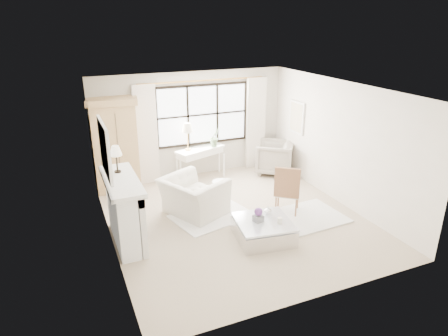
{
  "coord_description": "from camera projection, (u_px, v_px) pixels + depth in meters",
  "views": [
    {
      "loc": [
        -3.13,
        -6.72,
        3.94
      ],
      "look_at": [
        -0.18,
        0.2,
        1.09
      ],
      "focal_mm": 32.0,
      "sensor_mm": 36.0,
      "label": 1
    }
  ],
  "objects": [
    {
      "name": "wall_right",
      "position": [
        340.0,
        143.0,
        8.76
      ],
      "size": [
        0.0,
        5.5,
        5.5
      ],
      "primitive_type": "plane",
      "rotation": [
        1.57,
        0.0,
        -1.57
      ],
      "color": "silver",
      "rests_on": "ground"
    },
    {
      "name": "curtain_rod",
      "position": [
        203.0,
        81.0,
        9.85
      ],
      "size": [
        3.3,
        0.04,
        0.04
      ],
      "primitive_type": "cylinder",
      "rotation": [
        0.0,
        1.57,
        0.0
      ],
      "color": "#B4813E",
      "rests_on": "wall_back"
    },
    {
      "name": "rug_right",
      "position": [
        304.0,
        217.0,
        8.34
      ],
      "size": [
        1.67,
        1.3,
        0.03
      ],
      "primitive_type": "cube",
      "rotation": [
        0.0,
        0.0,
        0.06
      ],
      "color": "silver",
      "rests_on": "floor"
    },
    {
      "name": "wingback_chair",
      "position": [
        275.0,
        157.0,
        10.65
      ],
      "size": [
        1.3,
        1.3,
        0.86
      ],
      "primitive_type": "imported",
      "rotation": [
        0.0,
        0.0,
        -2.21
      ],
      "color": "#9F9687",
      "rests_on": "floor"
    },
    {
      "name": "mirror_frame",
      "position": [
        105.0,
        149.0,
        6.76
      ],
      "size": [
        0.05,
        1.15,
        0.95
      ],
      "primitive_type": "cube",
      "color": "silver",
      "rests_on": "wall_left"
    },
    {
      "name": "planter_box",
      "position": [
        258.0,
        218.0,
        7.4
      ],
      "size": [
        0.2,
        0.2,
        0.12
      ],
      "primitive_type": "cube",
      "rotation": [
        0.0,
        0.0,
        0.25
      ],
      "color": "slate",
      "rests_on": "coffee_table"
    },
    {
      "name": "wall_back",
      "position": [
        192.0,
        125.0,
        10.21
      ],
      "size": [
        5.0,
        0.0,
        5.0
      ],
      "primitive_type": "plane",
      "rotation": [
        1.57,
        0.0,
        0.0
      ],
      "color": "beige",
      "rests_on": "ground"
    },
    {
      "name": "floor",
      "position": [
        236.0,
        219.0,
        8.32
      ],
      "size": [
        5.5,
        5.5,
        0.0
      ],
      "primitive_type": "plane",
      "color": "tan",
      "rests_on": "ground"
    },
    {
      "name": "art_frame",
      "position": [
        297.0,
        117.0,
        10.14
      ],
      "size": [
        0.04,
        0.62,
        0.82
      ],
      "primitive_type": "cube",
      "color": "white",
      "rests_on": "wall_right"
    },
    {
      "name": "fireplace",
      "position": [
        123.0,
        210.0,
        7.26
      ],
      "size": [
        0.58,
        1.66,
        1.26
      ],
      "color": "silver",
      "rests_on": "ground"
    },
    {
      "name": "window_frame",
      "position": [
        203.0,
        115.0,
        10.2
      ],
      "size": [
        2.5,
        0.04,
        1.5
      ],
      "primitive_type": null,
      "color": "black",
      "rests_on": "wall_back"
    },
    {
      "name": "planter_flowers",
      "position": [
        258.0,
        212.0,
        7.35
      ],
      "size": [
        0.15,
        0.15,
        0.15
      ],
      "primitive_type": "sphere",
      "color": "#61317B",
      "rests_on": "planter_box"
    },
    {
      "name": "curtain_right",
      "position": [
        256.0,
        123.0,
        10.82
      ],
      "size": [
        0.55,
        0.1,
        2.47
      ],
      "primitive_type": "cube",
      "color": "silver",
      "rests_on": "ground"
    },
    {
      "name": "mirror_glass",
      "position": [
        106.0,
        149.0,
        6.78
      ],
      "size": [
        0.02,
        1.0,
        0.8
      ],
      "primitive_type": "cube",
      "color": "silver",
      "rests_on": "wall_left"
    },
    {
      "name": "armoire",
      "position": [
        116.0,
        144.0,
        9.36
      ],
      "size": [
        1.21,
        0.86,
        2.24
      ],
      "rotation": [
        0.0,
        0.0,
        -0.15
      ],
      "color": "tan",
      "rests_on": "floor"
    },
    {
      "name": "rug_left",
      "position": [
        212.0,
        216.0,
        8.42
      ],
      "size": [
        1.79,
        1.46,
        0.03
      ],
      "primitive_type": "cube",
      "rotation": [
        0.0,
        0.0,
        0.24
      ],
      "color": "white",
      "rests_on": "floor"
    },
    {
      "name": "orchid_plant",
      "position": [
        215.0,
        137.0,
        10.26
      ],
      "size": [
        0.32,
        0.29,
        0.49
      ],
      "primitive_type": "imported",
      "rotation": [
        0.0,
        0.0,
        0.31
      ],
      "color": "#5E7C53",
      "rests_on": "console_table"
    },
    {
      "name": "art_canvas",
      "position": [
        296.0,
        117.0,
        10.13
      ],
      "size": [
        0.01,
        0.52,
        0.72
      ],
      "primitive_type": "cube",
      "color": "beige",
      "rests_on": "wall_right"
    },
    {
      "name": "console_lamp",
      "position": [
        187.0,
        128.0,
        9.87
      ],
      "size": [
        0.28,
        0.28,
        0.69
      ],
      "color": "#C79245",
      "rests_on": "console_table"
    },
    {
      "name": "coffee_vase",
      "position": [
        268.0,
        210.0,
        7.67
      ],
      "size": [
        0.18,
        0.18,
        0.16
      ],
      "primitive_type": "imported",
      "rotation": [
        0.0,
        0.0,
        -0.16
      ],
      "color": "silver",
      "rests_on": "coffee_table"
    },
    {
      "name": "console_table",
      "position": [
        201.0,
        163.0,
        10.33
      ],
      "size": [
        1.38,
        0.86,
        0.8
      ],
      "rotation": [
        0.0,
        0.0,
        0.34
      ],
      "color": "white",
      "rests_on": "floor"
    },
    {
      "name": "wall_front",
      "position": [
        320.0,
        218.0,
        5.48
      ],
      "size": [
        5.0,
        0.0,
        5.0
      ],
      "primitive_type": "plane",
      "rotation": [
        -1.57,
        0.0,
        0.0
      ],
      "color": "beige",
      "rests_on": "ground"
    },
    {
      "name": "pillar_candle",
      "position": [
        280.0,
        221.0,
        7.32
      ],
      "size": [
        0.09,
        0.09,
        0.12
      ],
      "primitive_type": "cylinder",
      "color": "beige",
      "rests_on": "coffee_table"
    },
    {
      "name": "coffee_table",
      "position": [
        263.0,
        230.0,
        7.51
      ],
      "size": [
        1.13,
        1.13,
        0.38
      ],
      "rotation": [
        0.0,
        0.0,
        -0.14
      ],
      "color": "silver",
      "rests_on": "floor"
    },
    {
      "name": "club_armchair",
      "position": [
        194.0,
        196.0,
        8.4
      ],
      "size": [
        1.5,
        1.58,
        0.8
      ],
      "primitive_type": "imported",
      "rotation": [
        0.0,
        0.0,
        2.02
      ],
      "color": "silver",
      "rests_on": "floor"
    },
    {
      "name": "side_table",
      "position": [
        221.0,
        189.0,
        8.96
      ],
      "size": [
        0.4,
        0.4,
        0.51
      ],
      "color": "silver",
      "rests_on": "floor"
    },
    {
      "name": "window_pane",
      "position": [
        203.0,
        115.0,
        10.21
      ],
      "size": [
        2.4,
        0.02,
        1.5
      ],
      "primitive_type": "cube",
      "color": "white",
      "rests_on": "wall_back"
    },
    {
      "name": "wall_left",
      "position": [
        106.0,
        176.0,
        6.93
      ],
      "size": [
        0.0,
        5.5,
        5.5
      ],
      "primitive_type": "plane",
      "rotation": [
        1.57,
        0.0,
        1.57
      ],
      "color": "silver",
      "rests_on": "ground"
    },
    {
      "name": "mantel_lamp",
      "position": [
        116.0,
        152.0,
        7.21
      ],
      "size": [
        0.22,
        0.22,
        0.51
      ],
      "color": "black",
      "rests_on": "fireplace"
    },
    {
      "name": "french_chair",
      "position": [
        287.0,
        200.0,
        8.47
      ],
      "size": [
        0.68,
        0.68,
        1.08
      ],
      "rotation": [
        0.0,
        0.0,
        2.48
      ],
      "color": "#93613D",
      "rests_on": "floor"
    },
    {
      "name": "ceiling",
      "position": [
        237.0,
        89.0,
        7.36
      ],
      "size": [
        5.5,
        5.5,
        0.0
      ],
      "primitive_type": "plane",
      "rotation": [
        3.14,
        0.0,
        0.0
      ],
      "color": "white",
      "rests_on": "ground"
    },
    {
      "name": "curtain_left",
      "position": [
        146.0,
        135.0,
        9.72
      ],
      "size": [
        0.55,
        0.1,
        2.47
      ],
      "primitive_type": "cube",
      "color": "silver",
      "rests_on": "ground"
    }
  ]
}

